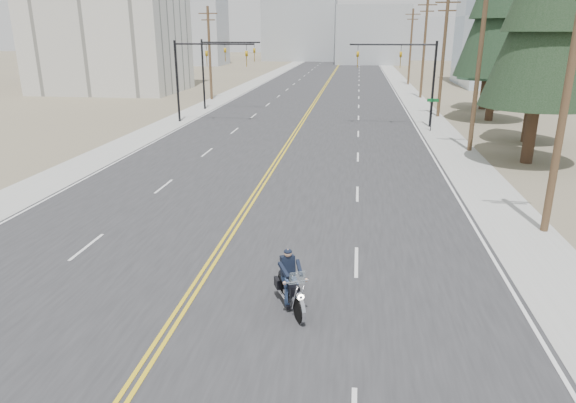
{
  "coord_description": "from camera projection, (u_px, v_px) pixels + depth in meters",
  "views": [
    {
      "loc": [
        4.79,
        -12.5,
        7.63
      ],
      "look_at": [
        2.38,
        5.62,
        1.6
      ],
      "focal_mm": 32.0,
      "sensor_mm": 36.0,
      "label": 1
    }
  ],
  "objects": [
    {
      "name": "ground_plane",
      "position": [
        181.0,
        311.0,
        14.76
      ],
      "size": [
        400.0,
        400.0,
        0.0
      ],
      "primitive_type": "plane",
      "color": "#776D56",
      "rests_on": "ground"
    },
    {
      "name": "road",
      "position": [
        327.0,
        83.0,
        80.65
      ],
      "size": [
        20.0,
        200.0,
        0.01
      ],
      "primitive_type": "cube",
      "color": "#303033",
      "rests_on": "ground"
    },
    {
      "name": "sidewalk_left",
      "position": [
        255.0,
        83.0,
        82.09
      ],
      "size": [
        3.0,
        200.0,
        0.01
      ],
      "primitive_type": "cube",
      "color": "#A5A5A0",
      "rests_on": "ground"
    },
    {
      "name": "sidewalk_right",
      "position": [
        401.0,
        84.0,
        79.21
      ],
      "size": [
        3.0,
        200.0,
        0.01
      ],
      "primitive_type": "cube",
      "color": "#A5A5A0",
      "rests_on": "ground"
    },
    {
      "name": "traffic_mast_left",
      "position": [
        198.0,
        65.0,
        44.46
      ],
      "size": [
        7.1,
        0.26,
        7.0
      ],
      "color": "black",
      "rests_on": "ground"
    },
    {
      "name": "traffic_mast_right",
      "position": [
        410.0,
        67.0,
        42.21
      ],
      "size": [
        7.1,
        0.26,
        7.0
      ],
      "color": "black",
      "rests_on": "ground"
    },
    {
      "name": "traffic_mast_far",
      "position": [
        219.0,
        61.0,
        52.05
      ],
      "size": [
        6.1,
        0.26,
        7.0
      ],
      "color": "black",
      "rests_on": "ground"
    },
    {
      "name": "street_sign",
      "position": [
        432.0,
        109.0,
        41.08
      ],
      "size": [
        0.9,
        0.06,
        2.62
      ],
      "color": "black",
      "rests_on": "ground"
    },
    {
      "name": "utility_pole_a",
      "position": [
        568.0,
        87.0,
        18.93
      ],
      "size": [
        2.2,
        0.3,
        11.0
      ],
      "color": "brown",
      "rests_on": "ground"
    },
    {
      "name": "utility_pole_b",
      "position": [
        479.0,
        59.0,
        32.97
      ],
      "size": [
        2.2,
        0.3,
        11.5
      ],
      "color": "brown",
      "rests_on": "ground"
    },
    {
      "name": "utility_pole_c",
      "position": [
        443.0,
        54.0,
        47.17
      ],
      "size": [
        2.2,
        0.3,
        11.0
      ],
      "color": "brown",
      "rests_on": "ground"
    },
    {
      "name": "utility_pole_d",
      "position": [
        424.0,
        47.0,
        61.21
      ],
      "size": [
        2.2,
        0.3,
        11.5
      ],
      "color": "brown",
      "rests_on": "ground"
    },
    {
      "name": "utility_pole_e",
      "position": [
        411.0,
        46.0,
        77.29
      ],
      "size": [
        2.2,
        0.3,
        11.0
      ],
      "color": "brown",
      "rests_on": "ground"
    },
    {
      "name": "utility_pole_left",
      "position": [
        210.0,
        52.0,
        59.79
      ],
      "size": [
        2.2,
        0.3,
        10.5
      ],
      "color": "brown",
      "rests_on": "ground"
    },
    {
      "name": "glass_building",
      "position": [
        552.0,
        15.0,
        73.51
      ],
      "size": [
        24.0,
        16.0,
        20.0
      ],
      "primitive_type": "cube",
      "color": "#9EB5CC",
      "rests_on": "ground"
    },
    {
      "name": "haze_bldg_a",
      "position": [
        195.0,
        18.0,
        123.94
      ],
      "size": [
        14.0,
        12.0,
        22.0
      ],
      "primitive_type": "cube",
      "color": "#B7BCC6",
      "rests_on": "ground"
    },
    {
      "name": "haze_bldg_b",
      "position": [
        372.0,
        35.0,
        129.23
      ],
      "size": [
        18.0,
        14.0,
        14.0
      ],
      "primitive_type": "cube",
      "color": "#ADB2B7",
      "rests_on": "ground"
    },
    {
      "name": "haze_bldg_c",
      "position": [
        525.0,
        26.0,
        110.47
      ],
      "size": [
        16.0,
        12.0,
        18.0
      ],
      "primitive_type": "cube",
      "color": "#B7BCC6",
      "rests_on": "ground"
    },
    {
      "name": "haze_bldg_d",
      "position": [
        300.0,
        12.0,
        143.97
      ],
      "size": [
        20.0,
        15.0,
        26.0
      ],
      "primitive_type": "cube",
      "color": "#ADB2B7",
      "rests_on": "ground"
    },
    {
      "name": "haze_bldg_e",
      "position": [
        429.0,
        38.0,
        150.94
      ],
      "size": [
        14.0,
        14.0,
        12.0
      ],
      "primitive_type": "cube",
      "color": "#B7BCC6",
      "rests_on": "ground"
    },
    {
      "name": "haze_bldg_f",
      "position": [
        159.0,
        31.0,
        140.88
      ],
      "size": [
        12.0,
        12.0,
        16.0
      ],
      "primitive_type": "cube",
      "color": "#ADB2B7",
      "rests_on": "ground"
    },
    {
      "name": "motorcyclist",
      "position": [
        291.0,
        281.0,
        14.68
      ],
      "size": [
        1.79,
        2.42,
        1.73
      ],
      "primitive_type": null,
      "rotation": [
        0.0,
        0.0,
        3.57
      ],
      "color": "black",
      "rests_on": "ground"
    },
    {
      "name": "conifer_mid",
      "position": [
        544.0,
        16.0,
        34.92
      ],
      "size": [
        5.7,
        5.7,
        15.21
      ],
      "rotation": [
        0.0,
        0.0,
        -0.42
      ],
      "color": "#382619",
      "rests_on": "ground"
    },
    {
      "name": "conifer_far",
      "position": [
        492.0,
        20.0,
        51.04
      ],
      "size": [
        5.74,
        5.74,
        15.38
      ],
      "rotation": [
        0.0,
        0.0,
        0.41
      ],
      "color": "#382619",
      "rests_on": "ground"
    }
  ]
}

